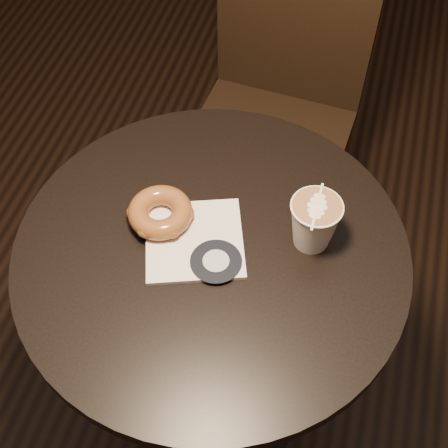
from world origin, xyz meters
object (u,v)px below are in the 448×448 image
object	(u,v)px
cafe_table	(213,303)
latte_cup	(314,224)
chair	(281,85)
doughnut	(160,212)
pastry_bag	(194,240)

from	to	relation	value
cafe_table	latte_cup	bearing A→B (deg)	20.36
latte_cup	chair	bearing A→B (deg)	106.01
chair	doughnut	world-z (taller)	chair
doughnut	latte_cup	xyz separation A→B (m)	(0.27, 0.03, 0.02)
chair	pastry_bag	distance (m)	0.68
cafe_table	chair	bearing A→B (deg)	90.41
cafe_table	doughnut	distance (m)	0.25
pastry_bag	doughnut	distance (m)	0.08
chair	cafe_table	bearing A→B (deg)	-85.16
cafe_table	latte_cup	xyz separation A→B (m)	(0.17, 0.06, 0.25)
pastry_bag	doughnut	world-z (taller)	doughnut
cafe_table	doughnut	size ratio (longest dim) A/B	6.44
cafe_table	latte_cup	distance (m)	0.31
cafe_table	doughnut	world-z (taller)	doughnut
chair	latte_cup	world-z (taller)	chair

